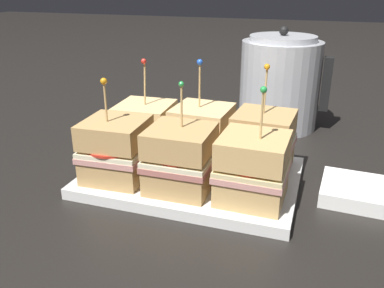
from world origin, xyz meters
TOP-DOWN VIEW (x-y plane):
  - ground_plane at (0.00, 0.00)m, footprint 6.00×6.00m
  - serving_platter at (0.00, 0.00)m, footprint 0.35×0.24m
  - sandwich_front_left at (-0.11, -0.06)m, footprint 0.10×0.10m
  - sandwich_front_center at (0.00, -0.06)m, footprint 0.10×0.10m
  - sandwich_front_right at (0.11, -0.05)m, footprint 0.10×0.10m
  - sandwich_back_left at (-0.11, 0.05)m, footprint 0.11×0.11m
  - sandwich_back_center at (0.00, 0.06)m, footprint 0.11×0.11m
  - sandwich_back_right at (0.11, 0.05)m, footprint 0.11×0.11m
  - kettle_steel at (0.10, 0.34)m, footprint 0.20×0.18m
  - napkin_stack at (0.26, 0.03)m, footprint 0.11×0.11m

SIDE VIEW (x-z plane):
  - ground_plane at x=0.00m, z-range 0.00..0.00m
  - serving_platter at x=0.00m, z-range 0.00..0.02m
  - napkin_stack at x=0.26m, z-range 0.00..0.02m
  - sandwich_back_left at x=-0.11m, z-range -0.02..0.15m
  - sandwich_front_center at x=0.00m, z-range -0.02..0.15m
  - sandwich_front_right at x=0.11m, z-range -0.02..0.15m
  - sandwich_back_right at x=0.11m, z-range -0.02..0.16m
  - sandwich_front_left at x=-0.11m, z-range -0.02..0.15m
  - sandwich_back_center at x=0.00m, z-range -0.02..0.16m
  - kettle_steel at x=0.10m, z-range -0.01..0.22m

